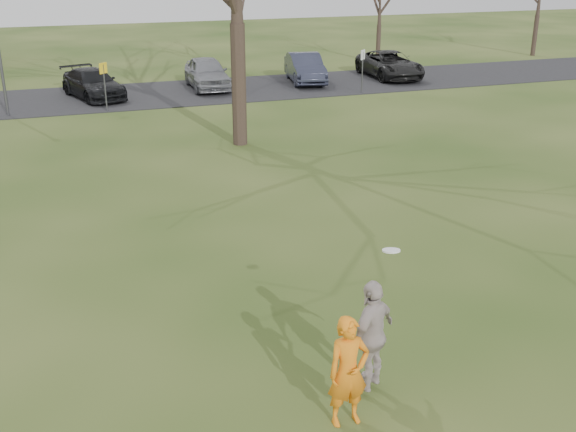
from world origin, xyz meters
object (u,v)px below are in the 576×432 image
at_px(car_5, 305,68).
at_px(car_3, 93,84).
at_px(car_6, 390,65).
at_px(player_defender, 348,372).
at_px(car_4, 207,73).
at_px(catching_play, 372,334).

bearing_deg(car_5, car_3, -167.36).
xyz_separation_m(car_5, car_6, (4.80, -0.15, -0.04)).
relative_size(player_defender, car_4, 0.39).
relative_size(car_4, car_6, 0.90).
relative_size(car_3, car_4, 1.00).
height_order(player_defender, car_6, player_defender).
height_order(car_4, catching_play, catching_play).
bearing_deg(car_6, car_5, -179.26).
bearing_deg(player_defender, car_3, 92.92).
bearing_deg(car_5, player_defender, -99.26).
relative_size(car_3, catching_play, 1.94).
relative_size(player_defender, car_3, 0.38).
bearing_deg(catching_play, car_4, 82.75).
relative_size(car_3, car_6, 0.90).
bearing_deg(car_3, car_5, -14.27).
xyz_separation_m(car_3, car_4, (5.53, 0.54, 0.11)).
distance_m(player_defender, car_6, 29.49).
relative_size(player_defender, car_5, 0.39).
relative_size(car_6, catching_play, 2.16).
bearing_deg(car_6, player_defender, -115.56).
bearing_deg(player_defender, car_5, 70.15).
xyz_separation_m(player_defender, catching_play, (0.65, 0.58, 0.16)).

